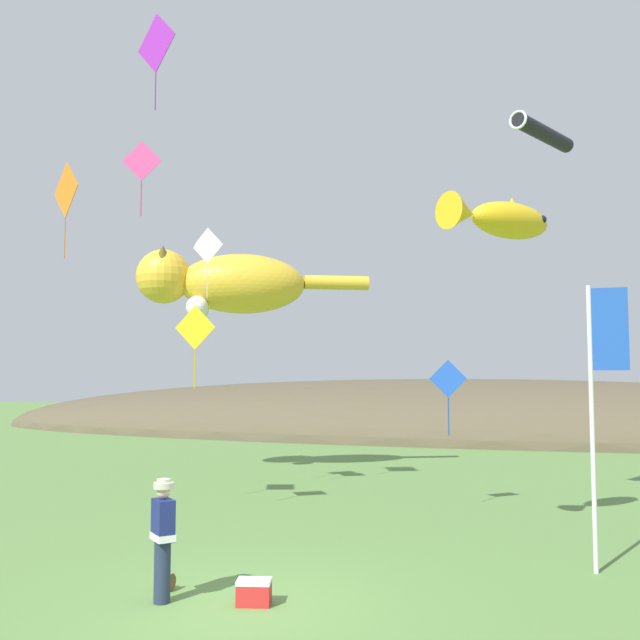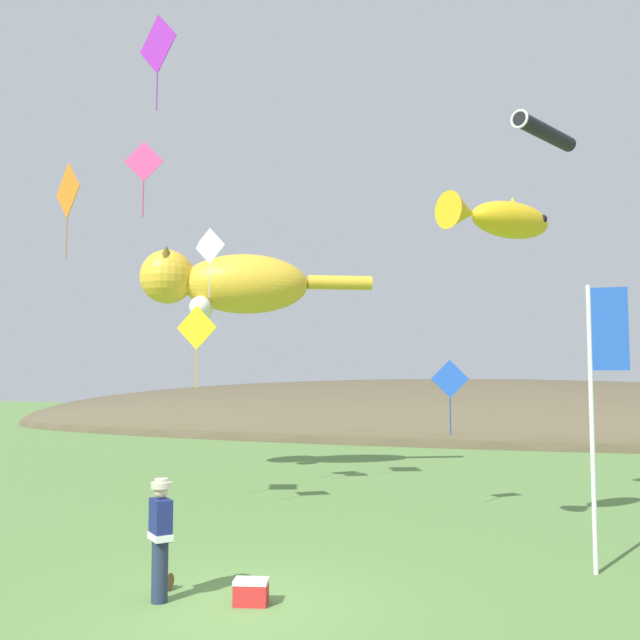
{
  "view_description": "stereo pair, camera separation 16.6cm",
  "coord_description": "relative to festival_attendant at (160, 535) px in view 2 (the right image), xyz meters",
  "views": [
    {
      "loc": [
        4.1,
        -9.57,
        3.32
      ],
      "look_at": [
        0.0,
        4.0,
        4.38
      ],
      "focal_mm": 40.0,
      "sensor_mm": 36.0,
      "label": 1
    },
    {
      "loc": [
        4.26,
        -9.53,
        3.32
      ],
      "look_at": [
        0.0,
        4.0,
        4.38
      ],
      "focal_mm": 40.0,
      "sensor_mm": 36.0,
      "label": 2
    }
  ],
  "objects": [
    {
      "name": "distant_hill_ridge",
      "position": [
        3.84,
        30.15,
        -0.95
      ],
      "size": [
        59.6,
        15.85,
        6.02
      ],
      "color": "brown",
      "rests_on": "ground"
    },
    {
      "name": "picnic_cooler",
      "position": [
        1.31,
        0.3,
        -0.77
      ],
      "size": [
        0.55,
        0.43,
        0.36
      ],
      "color": "red",
      "rests_on": "ground"
    },
    {
      "name": "kite_diamond_gold",
      "position": [
        -2.34,
        5.58,
        3.41
      ],
      "size": [
        1.04,
        0.04,
        1.94
      ],
      "color": "yellow"
    },
    {
      "name": "kite_diamond_white",
      "position": [
        -2.9,
        7.36,
        5.68
      ],
      "size": [
        0.94,
        0.15,
        1.85
      ],
      "color": "white"
    },
    {
      "name": "kite_giant_cat",
      "position": [
        -4.4,
        11.81,
        5.29
      ],
      "size": [
        7.11,
        3.94,
        2.32
      ],
      "color": "gold"
    },
    {
      "name": "kite_diamond_violet",
      "position": [
        -3.18,
        5.05,
        10.17
      ],
      "size": [
        1.33,
        0.61,
        2.35
      ],
      "color": "purple"
    },
    {
      "name": "kite_diamond_blue",
      "position": [
        3.23,
        8.01,
        2.21
      ],
      "size": [
        0.89,
        0.29,
        1.82
      ],
      "color": "blue"
    },
    {
      "name": "kite_fish_windsock",
      "position": [
        4.66,
        4.63,
        5.38
      ],
      "size": [
        2.27,
        2.53,
        0.82
      ],
      "color": "gold"
    },
    {
      "name": "kite_spool",
      "position": [
        -0.2,
        0.54,
        -0.82
      ],
      "size": [
        0.13,
        0.26,
        0.26
      ],
      "color": "olive",
      "rests_on": "ground"
    },
    {
      "name": "kite_diamond_orange",
      "position": [
        -4.54,
        3.65,
        6.37
      ],
      "size": [
        1.08,
        0.65,
        2.15
      ],
      "color": "orange"
    },
    {
      "name": "festival_attendant",
      "position": [
        0.0,
        0.0,
        0.0
      ],
      "size": [
        0.49,
        0.47,
        1.77
      ],
      "color": "#232D47",
      "rests_on": "ground"
    },
    {
      "name": "festival_banner_pole",
      "position": [
        6.3,
        3.45,
        2.2
      ],
      "size": [
        0.66,
        0.08,
        4.82
      ],
      "color": "silver",
      "rests_on": "ground"
    },
    {
      "name": "kite_tube_streamer",
      "position": [
        5.55,
        7.76,
        8.03
      ],
      "size": [
        1.49,
        2.44,
        0.44
      ],
      "color": "black"
    },
    {
      "name": "ground_plane",
      "position": [
        1.16,
        0.1,
        -0.95
      ],
      "size": [
        120.0,
        120.0,
        0.0
      ],
      "primitive_type": "plane",
      "color": "#5B8442"
    },
    {
      "name": "kite_diamond_pink",
      "position": [
        -4.03,
        5.91,
        7.63
      ],
      "size": [
        0.98,
        0.26,
        1.91
      ],
      "color": "#E53F8C"
    }
  ]
}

